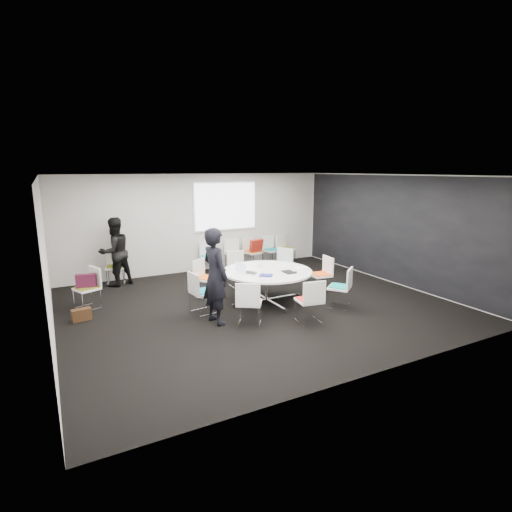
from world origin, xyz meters
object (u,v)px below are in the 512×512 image
chair_ring_c (239,275)px  chair_back_d (272,256)px  chair_ring_a (320,282)px  brown_bag (82,315)px  person_back (115,252)px  chair_ring_h (340,295)px  maroon_bag (86,281)px  chair_back_a (209,263)px  chair_back_c (253,258)px  conference_table (267,280)px  chair_ring_d (206,285)px  laptop (251,272)px  chair_ring_b (282,272)px  chair_person_back (116,273)px  chair_ring_e (202,300)px  chair_spare_left (88,296)px  chair_ring_g (309,309)px  chair_back_e (286,254)px  person_main (215,276)px  cup (259,265)px  chair_ring_f (249,311)px  chair_back_b (234,260)px

chair_ring_c → chair_back_d: 2.56m
chair_ring_a → brown_bag: (-5.27, 0.72, -0.16)m
person_back → chair_ring_h: bearing=111.9°
maroon_bag → brown_bag: bearing=-105.1°
chair_back_a → chair_back_c: size_ratio=1.00×
conference_table → maroon_bag: 3.88m
chair_ring_d → chair_back_d: size_ratio=1.00×
conference_table → chair_ring_d: (-1.08, 0.98, -0.24)m
chair_ring_d → laptop: chair_ring_d is taller
conference_table → chair_back_c: chair_back_c is taller
person_back → chair_ring_b: bearing=133.3°
chair_ring_d → person_back: size_ratio=0.50×
chair_person_back → brown_bag: chair_person_back is taller
chair_ring_e → chair_spare_left: bearing=-132.1°
chair_back_c → maroon_bag: bearing=2.3°
chair_ring_g → chair_back_a: size_ratio=1.00×
conference_table → chair_back_d: (1.91, 3.11, -0.24)m
chair_back_e → person_main: person_main is taller
chair_ring_a → laptop: size_ratio=2.49×
chair_ring_h → chair_back_e: bearing=36.2°
conference_table → chair_ring_b: 1.70m
chair_ring_e → chair_back_d: (3.44, 3.11, 0.00)m
chair_back_d → person_main: person_main is taller
chair_back_e → laptop: bearing=30.6°
cup → brown_bag: 3.86m
conference_table → brown_bag: 3.88m
person_main → laptop: person_main is taller
chair_ring_g → maroon_bag: chair_ring_g is taller
chair_ring_a → chair_back_e: bearing=-10.6°
chair_back_c → person_main: (-2.73, -3.72, 0.66)m
chair_ring_g → chair_spare_left: same height
chair_ring_h → maroon_bag: chair_ring_h is taller
chair_ring_f → cup: (0.97, 1.39, 0.50)m
chair_back_a → person_main: bearing=77.4°
chair_back_b → chair_person_back: same height
chair_person_back → chair_ring_g: bearing=136.4°
chair_back_b → person_main: size_ratio=0.47×
person_main → chair_ring_c: bearing=-44.8°
chair_back_b → chair_ring_c: bearing=76.1°
chair_ring_h → brown_bag: (-5.01, 1.76, -0.16)m
conference_table → cup: (-0.01, 0.36, 0.26)m
chair_ring_e → chair_spare_left: same height
chair_ring_g → chair_back_a: same height
chair_spare_left → laptop: 3.51m
chair_ring_f → cup: chair_ring_f is taller
chair_ring_c → person_back: (-2.75, 1.51, 0.60)m
brown_bag → chair_back_e: bearing=20.9°
chair_ring_c → conference_table: bearing=93.2°
chair_back_e → chair_ring_c: bearing=17.2°
chair_ring_f → chair_back_e: (3.39, 4.12, 0.00)m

